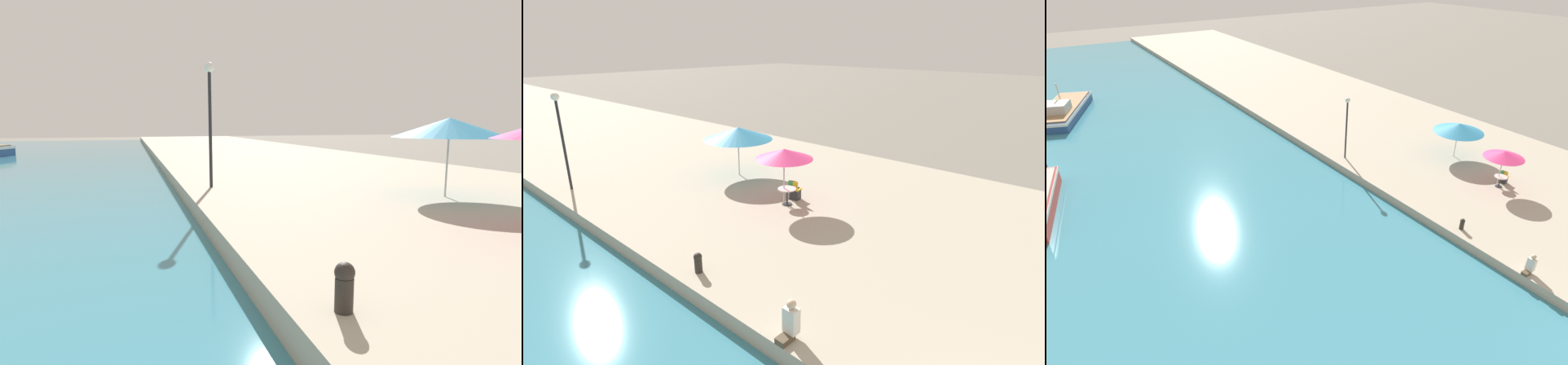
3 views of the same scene
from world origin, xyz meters
The scene contains 10 objects.
quay_promenade centered at (8.00, 37.00, 0.28)m, with size 16.00×90.00×0.57m.
fishing_boat_far centered at (-15.06, 43.65, 0.67)m, with size 6.39×10.48×3.17m.
cafe_umbrella_pink centered at (6.52, 11.66, 2.83)m, with size 2.46×2.46×2.49m.
cafe_umbrella_white centered at (7.95, 16.19, 2.81)m, with size 3.56×3.56×2.56m.
cafe_table centered at (6.59, 11.55, 1.10)m, with size 0.80×0.80×0.74m.
cafe_chair_left centered at (7.28, 11.75, 0.89)m, with size 0.52×0.50×0.91m.
cafe_chair_right centered at (7.30, 11.67, 0.89)m, with size 0.49×0.47×0.91m.
person_at_quay centered at (0.39, 5.85, 1.03)m, with size 0.57×0.36×1.06m.
mooring_bollard centered at (0.69, 9.88, 0.91)m, with size 0.26×0.26×0.65m.
lamppost centered at (1.03, 20.49, 3.66)m, with size 0.36×0.36×4.56m.
Camera 3 is at (-16.42, -0.49, 13.63)m, focal length 28.00 mm.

